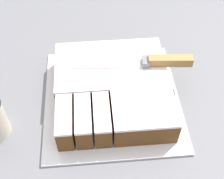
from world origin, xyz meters
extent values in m
cube|color=slate|center=(0.00, 0.00, 0.46)|extent=(1.40, 1.10, 0.92)
cube|color=silver|center=(-0.03, -0.06, 0.92)|extent=(0.33, 0.34, 0.01)
cube|color=brown|center=(-0.03, -0.01, 0.95)|extent=(0.27, 0.16, 0.06)
cube|color=white|center=(-0.03, -0.01, 0.99)|extent=(0.27, 0.16, 0.01)
cube|color=brown|center=(0.03, -0.15, 0.95)|extent=(0.14, 0.11, 0.06)
cube|color=white|center=(0.03, -0.15, 0.99)|extent=(0.14, 0.11, 0.01)
cube|color=brown|center=(-0.14, -0.15, 0.95)|extent=(0.04, 0.11, 0.06)
cube|color=white|center=(-0.14, -0.15, 0.99)|extent=(0.04, 0.11, 0.01)
cube|color=brown|center=(-0.10, -0.15, 0.95)|extent=(0.04, 0.11, 0.06)
cube|color=white|center=(-0.10, -0.15, 0.99)|extent=(0.04, 0.11, 0.01)
cube|color=brown|center=(-0.06, -0.15, 0.95)|extent=(0.04, 0.11, 0.06)
cube|color=white|center=(-0.06, -0.15, 0.99)|extent=(0.04, 0.11, 0.01)
cube|color=silver|center=(-0.03, -0.01, 0.99)|extent=(0.18, 0.04, 0.00)
cube|color=slate|center=(0.05, -0.02, 1.00)|extent=(0.02, 0.03, 0.02)
cube|color=olive|center=(0.11, -0.02, 1.00)|extent=(0.11, 0.03, 0.02)
camera|label=1|loc=(-0.07, -0.54, 1.52)|focal=50.00mm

